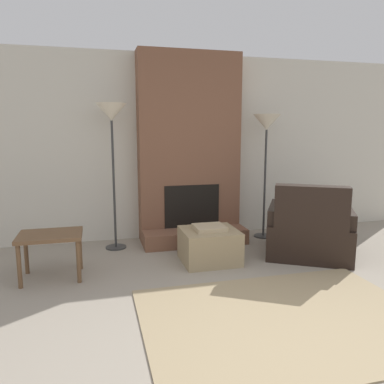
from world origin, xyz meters
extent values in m
plane|color=gray|center=(0.00, 0.00, 0.00)|extent=(24.00, 24.00, 0.00)
cube|color=beige|center=(0.00, 3.23, 1.30)|extent=(7.54, 0.06, 2.60)
cube|color=brown|center=(0.00, 3.04, 1.30)|extent=(1.42, 0.32, 2.60)
cube|color=brown|center=(0.00, 2.69, 0.10)|extent=(1.42, 0.38, 0.20)
cube|color=black|center=(0.00, 2.87, 0.50)|extent=(0.78, 0.02, 0.59)
cube|color=#998460|center=(-0.02, 1.99, 0.20)|extent=(0.65, 0.60, 0.39)
cube|color=tan|center=(-0.02, 1.99, 0.42)|extent=(0.36, 0.33, 0.05)
cube|color=black|center=(1.28, 1.95, 0.21)|extent=(1.32, 1.31, 0.43)
cube|color=black|center=(1.09, 1.63, 0.46)|extent=(0.81, 0.59, 0.93)
cube|color=black|center=(1.63, 1.74, 0.30)|extent=(0.57, 0.81, 0.61)
cube|color=black|center=(0.93, 2.16, 0.30)|extent=(0.57, 0.81, 0.61)
cube|color=brown|center=(-1.77, 1.93, 0.47)|extent=(0.64, 0.48, 0.04)
cylinder|color=brown|center=(-2.05, 1.73, 0.22)|extent=(0.04, 0.04, 0.45)
cylinder|color=brown|center=(-1.49, 1.73, 0.22)|extent=(0.04, 0.04, 0.45)
cylinder|color=brown|center=(-2.05, 2.13, 0.22)|extent=(0.04, 0.04, 0.45)
cylinder|color=brown|center=(-1.49, 2.13, 0.22)|extent=(0.04, 0.04, 0.45)
cylinder|color=#333333|center=(-1.06, 2.81, 0.01)|extent=(0.27, 0.27, 0.02)
cylinder|color=#333333|center=(-1.06, 2.81, 0.84)|extent=(0.03, 0.03, 1.65)
cone|color=silver|center=(-1.06, 2.81, 1.77)|extent=(0.39, 0.39, 0.21)
cylinder|color=#333333|center=(1.07, 2.81, 0.01)|extent=(0.27, 0.27, 0.02)
cylinder|color=#333333|center=(1.07, 2.81, 0.79)|extent=(0.03, 0.03, 1.53)
cone|color=silver|center=(1.07, 2.81, 1.66)|extent=(0.39, 0.39, 0.21)
cube|color=#9E8966|center=(0.20, 0.51, 0.01)|extent=(2.38, 1.72, 0.01)
camera|label=1|loc=(-1.28, -2.08, 1.55)|focal=35.00mm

